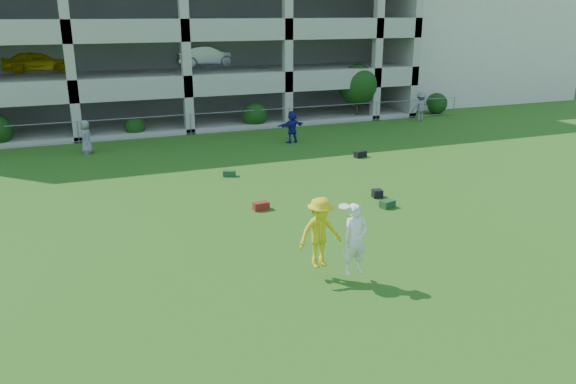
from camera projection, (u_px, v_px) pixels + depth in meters
name	position (u px, v px, depth m)	size (l,w,h in m)	color
ground	(340.00, 272.00, 15.04)	(100.00, 100.00, 0.00)	#235114
stucco_building	(441.00, 33.00, 46.29)	(16.00, 14.00, 10.00)	beige
bystander_c	(86.00, 137.00, 27.39)	(0.81, 0.53, 1.66)	gray
bystander_d	(292.00, 127.00, 29.69)	(1.58, 0.50, 1.70)	navy
bystander_f	(421.00, 107.00, 35.66)	(1.17, 0.67, 1.81)	slate
bag_red_a	(261.00, 206.00, 19.74)	(0.55, 0.30, 0.28)	#611D10
bag_green_c	(387.00, 204.00, 19.98)	(0.50, 0.35, 0.26)	#133614
crate_d	(377.00, 194.00, 21.06)	(0.35, 0.35, 0.30)	black
bag_black_e	(360.00, 154.00, 26.88)	(0.60, 0.30, 0.30)	black
bag_green_g	(229.00, 173.00, 23.77)	(0.50, 0.30, 0.25)	#163C24
frisbee_contest	(329.00, 234.00, 14.22)	(1.69, 1.17, 1.94)	yellow
parking_garage	(159.00, 22.00, 37.75)	(30.00, 14.00, 12.00)	#9E998C
fence	(191.00, 124.00, 31.70)	(36.06, 0.06, 1.20)	gray
shrub_row	(263.00, 102.00, 33.63)	(34.38, 2.52, 3.50)	#163D11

